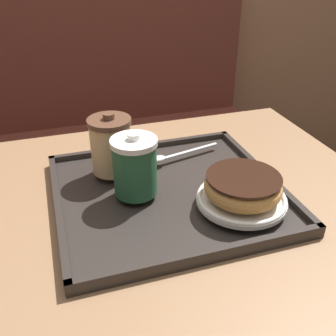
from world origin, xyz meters
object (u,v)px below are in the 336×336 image
Objects in this scene: spoon at (169,156)px; coffee_cup_front at (135,166)px; coffee_cup_rear at (111,145)px; donut_chocolate_glazed at (243,186)px.

coffee_cup_front is at bearing 34.18° from spoon.
coffee_cup_front is at bearing -74.27° from coffee_cup_rear.
coffee_cup_front is 0.70× the size of spoon.
coffee_cup_front is 0.09m from coffee_cup_rear.
coffee_cup_front is 0.19m from donut_chocolate_glazed.
coffee_cup_rear is at bearing 105.73° from coffee_cup_front.
coffee_cup_front is 0.97× the size of coffee_cup_rear.
coffee_cup_front is 0.15m from spoon.
coffee_cup_front reaches higher than donut_chocolate_glazed.
coffee_cup_rear reaches higher than coffee_cup_front.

